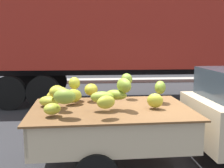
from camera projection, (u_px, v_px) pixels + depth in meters
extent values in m
plane|color=#28282B|center=(184.00, 161.00, 5.21)|extent=(220.00, 220.00, 0.00)
cube|color=gray|center=(121.00, 80.00, 14.90)|extent=(80.00, 0.80, 0.16)
cube|color=#CCB793|center=(111.00, 137.00, 4.82)|extent=(2.58, 1.75, 0.08)
cube|color=#CCB793|center=(106.00, 110.00, 5.58)|extent=(2.54, 0.12, 0.44)
cube|color=#CCB793|center=(117.00, 139.00, 3.97)|extent=(2.54, 0.12, 0.44)
cube|color=#CCB793|center=(182.00, 120.00, 4.91)|extent=(0.10, 1.68, 0.44)
cube|color=#CCB793|center=(35.00, 125.00, 4.64)|extent=(0.10, 1.68, 0.44)
cube|color=#B21914|center=(106.00, 112.00, 5.61)|extent=(2.44, 0.08, 0.07)
cube|color=brown|center=(111.00, 109.00, 4.74)|extent=(2.71, 1.87, 0.03)
ellipsoid|color=gold|center=(57.00, 91.00, 4.71)|extent=(0.31, 0.38, 0.20)
ellipsoid|color=#A7A92B|center=(60.00, 92.00, 4.50)|extent=(0.36, 0.35, 0.17)
ellipsoid|color=gold|center=(155.00, 101.00, 4.65)|extent=(0.34, 0.31, 0.24)
ellipsoid|color=gold|center=(74.00, 83.00, 5.28)|extent=(0.27, 0.31, 0.23)
ellipsoid|color=#A3AD31|center=(52.00, 109.00, 4.19)|extent=(0.35, 0.35, 0.17)
ellipsoid|color=#A7A82A|center=(73.00, 96.00, 4.96)|extent=(0.42, 0.39, 0.24)
ellipsoid|color=#ACAF2E|center=(49.00, 101.00, 4.80)|extent=(0.44, 0.42, 0.18)
ellipsoid|color=gold|center=(91.00, 90.00, 5.22)|extent=(0.28, 0.35, 0.22)
ellipsoid|color=olive|center=(124.00, 85.00, 4.54)|extent=(0.29, 0.40, 0.24)
ellipsoid|color=olive|center=(160.00, 87.00, 5.07)|extent=(0.29, 0.35, 0.24)
ellipsoid|color=gold|center=(54.00, 97.00, 5.17)|extent=(0.34, 0.34, 0.22)
ellipsoid|color=#8EA532|center=(102.00, 97.00, 4.49)|extent=(0.40, 0.28, 0.19)
ellipsoid|color=gold|center=(106.00, 102.00, 4.07)|extent=(0.34, 0.30, 0.19)
ellipsoid|color=olive|center=(116.00, 95.00, 4.58)|extent=(0.42, 0.36, 0.16)
ellipsoid|color=olive|center=(65.00, 97.00, 4.10)|extent=(0.38, 0.32, 0.22)
ellipsoid|color=olive|center=(127.00, 79.00, 5.43)|extent=(0.26, 0.30, 0.24)
cylinder|color=black|center=(224.00, 131.00, 5.92)|extent=(0.65, 0.22, 0.64)
cylinder|color=black|center=(91.00, 136.00, 5.62)|extent=(0.65, 0.22, 0.64)
cube|color=maroon|center=(148.00, 29.00, 10.18)|extent=(12.02, 2.62, 2.70)
cube|color=black|center=(148.00, 70.00, 10.41)|extent=(11.04, 0.51, 0.30)
cylinder|color=black|center=(53.00, 81.00, 11.42)|extent=(1.08, 0.31, 1.08)
cylinder|color=black|center=(44.00, 92.00, 9.05)|extent=(1.08, 0.31, 1.08)
cylinder|color=black|center=(26.00, 82.00, 11.34)|extent=(1.08, 0.31, 1.08)
cylinder|color=black|center=(9.00, 93.00, 8.98)|extent=(1.08, 0.31, 1.08)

